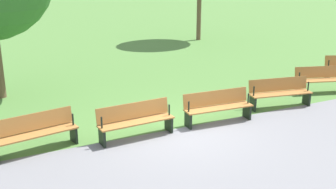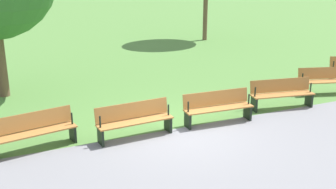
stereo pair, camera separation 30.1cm
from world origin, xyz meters
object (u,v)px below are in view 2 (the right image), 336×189
bench_2 (282,93)px  bench_4 (134,119)px  bench_3 (218,106)px  bench_1 (327,80)px  bench_5 (34,130)px

bench_2 → bench_4: same height
bench_2 → bench_3: 2.46m
bench_2 → bench_3: (2.45, 0.29, 0.00)m
bench_1 → bench_3: (4.84, 0.86, 0.00)m
bench_1 → bench_3: bearing=27.0°
bench_3 → bench_4: (2.46, 0.00, 0.00)m
bench_2 → bench_3: same height
bench_2 → bench_5: bearing=10.1°
bench_1 → bench_2: 2.46m
bench_1 → bench_2: same height
bench_1 → bench_5: size_ratio=1.00×
bench_5 → bench_1: bearing=173.2°
bench_1 → bench_4: (7.31, 0.86, 0.00)m
bench_3 → bench_2: bearing=-169.9°
bench_1 → bench_2: size_ratio=1.00×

